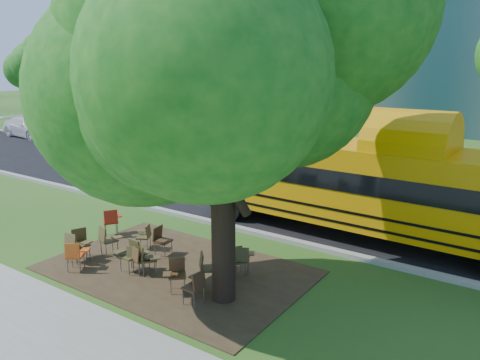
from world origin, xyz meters
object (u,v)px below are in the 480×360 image
Objects in this scene: chair_5 at (176,271)px; black_car at (195,176)px; chair_9 at (145,234)px; chair_11 at (136,256)px; chair_14 at (147,257)px; bg_car_silver at (104,144)px; chair_15 at (79,241)px; pedestrian_a at (126,132)px; chair_0 at (75,244)px; bg_car_red at (201,153)px; school_bus at (403,190)px; chair_13 at (243,257)px; chair_10 at (161,238)px; chair_7 at (207,266)px; chair_8 at (111,219)px; chair_6 at (196,284)px; bg_car_white at (30,127)px; chair_4 at (140,258)px; chair_12 at (236,258)px; chair_1 at (107,238)px; pedestrian_b at (118,129)px; main_tree at (222,76)px; chair_3 at (130,252)px.

black_car is (-5.65, 7.55, 0.11)m from chair_5.
chair_11 reaches higher than chair_9.
chair_14 is (1.32, -1.24, 0.04)m from chair_9.
chair_5 is at bearing -109.73° from bg_car_silver.
pedestrian_a is at bearing -112.26° from chair_15.
chair_0 is 0.17× the size of bg_car_red.
school_bus is at bearing -88.54° from bg_car_silver.
chair_5 is (-3.65, -6.18, -1.21)m from school_bus.
chair_10 is at bearing 154.93° from chair_13.
bg_car_red is (-6.77, 11.15, 0.27)m from chair_11.
chair_0 is at bearing -126.98° from chair_14.
black_car reaches higher than bg_car_silver.
chair_15 is 16.23m from bg_car_silver.
chair_9 is 18.96m from pedestrian_a.
chair_0 is 0.24× the size of black_car.
chair_13 is at bearing -104.03° from bg_car_silver.
chair_15 reaches higher than chair_7.
chair_8 is at bearing -103.78° from chair_10.
chair_10 is 2.67m from chair_13.
chair_6 is at bearing -136.99° from bg_car_red.
chair_11 is at bearing -174.45° from black_car.
pedestrian_a reaches higher than bg_car_white.
bg_car_red is at bearing 1.94° from chair_9.
chair_4 is 2.55m from chair_12.
chair_8 is at bearing 151.35° from chair_1.
chair_5 is (3.09, -0.49, -0.04)m from chair_1.
chair_12 is at bearing -170.13° from chair_13.
chair_4 is 20.70m from pedestrian_a.
black_car is at bearing -95.82° from chair_5.
chair_7 is 1.11× the size of chair_9.
bg_car_silver is 0.71× the size of bg_car_white.
chair_0 reaches higher than chair_14.
chair_15 is (-2.17, -0.24, 0.07)m from chair_4.
chair_13 is (-2.81, -4.49, -1.24)m from school_bus.
pedestrian_b is (-15.05, 14.89, 0.34)m from chair_0.
main_tree is 10.22× the size of chair_7.
black_car is 2.05× the size of pedestrian_a.
pedestrian_b is at bearing 130.24° from chair_0.
chair_4 is (2.03, 0.49, -0.07)m from chair_0.
black_car is at bearing 29.52° from pedestrian_b.
bg_car_silver is (-14.19, 10.68, 0.12)m from chair_4.
black_car is 4.67m from bg_car_red.
chair_12 is at bearing -156.54° from black_car.
school_bus is 29.64m from bg_car_white.
black_car is 2.07× the size of pedestrian_b.
bg_car_red is at bearing 101.62° from chair_13.
chair_15 is (-4.01, -0.76, 0.03)m from chair_7.
chair_4 is 0.20m from chair_14.
chair_3 is at bearing -86.72° from chair_8.
chair_9 is 0.15× the size of bg_car_white.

